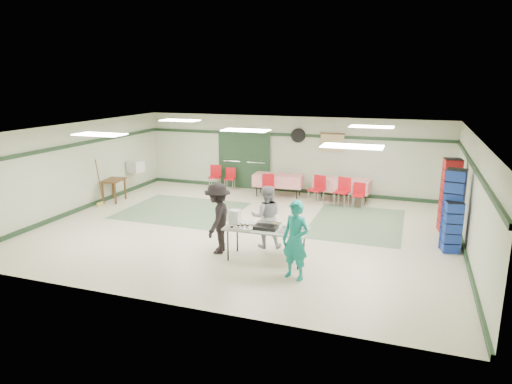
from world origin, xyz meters
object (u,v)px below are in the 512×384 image
(volunteer_grey, at_px, (266,216))
(chair_b, at_px, (318,187))
(chair_loose_a, at_px, (230,176))
(volunteer_teal, at_px, (295,240))
(printer_table, at_px, (113,183))
(crate_stack_red, at_px, (450,196))
(chair_a, at_px, (343,189))
(serving_table, at_px, (266,230))
(crate_stack_blue_a, at_px, (453,209))
(chair_loose_b, at_px, (215,174))
(dining_table_b, at_px, (278,180))
(crate_stack_blue_b, at_px, (452,227))
(chair_c, at_px, (359,193))
(office_printer, at_px, (136,167))
(chair_d, at_px, (268,184))
(volunteer_dark, at_px, (218,218))
(broom, at_px, (99,182))
(dining_table_a, at_px, (342,185))

(volunteer_grey, xyz_separation_m, chair_b, (0.37, 4.28, -0.19))
(chair_loose_a, bearing_deg, volunteer_teal, -65.89)
(chair_loose_a, height_order, printer_table, chair_loose_a)
(volunteer_grey, distance_m, crate_stack_red, 5.01)
(chair_a, bearing_deg, chair_b, -164.70)
(serving_table, bearing_deg, chair_a, 78.52)
(crate_stack_blue_a, bearing_deg, chair_loose_b, 154.51)
(dining_table_b, height_order, crate_stack_red, crate_stack_red)
(volunteer_teal, distance_m, chair_loose_b, 8.19)
(dining_table_b, xyz_separation_m, crate_stack_blue_b, (5.35, -3.74, 0.04))
(chair_b, distance_m, crate_stack_blue_b, 4.98)
(volunteer_teal, relative_size, chair_b, 1.75)
(dining_table_b, height_order, chair_b, chair_b)
(volunteer_teal, xyz_separation_m, chair_c, (0.58, 5.80, -0.33))
(printer_table, bearing_deg, office_printer, 81.40)
(chair_a, relative_size, chair_d, 1.07)
(serving_table, bearing_deg, chair_loose_b, 122.21)
(chair_loose_b, bearing_deg, volunteer_grey, -64.75)
(volunteer_teal, distance_m, volunteer_dark, 2.23)
(serving_table, xyz_separation_m, volunteer_grey, (-0.26, 0.81, 0.05))
(broom, bearing_deg, serving_table, -13.11)
(volunteer_grey, relative_size, volunteer_dark, 0.92)
(dining_table_a, bearing_deg, dining_table_b, -175.54)
(dining_table_a, xyz_separation_m, chair_b, (-0.69, -0.57, 0.00))
(chair_a, relative_size, crate_stack_blue_a, 0.48)
(volunteer_grey, bearing_deg, office_printer, -50.34)
(chair_c, height_order, broom, broom)
(chair_a, bearing_deg, printer_table, -150.14)
(chair_b, height_order, crate_stack_blue_a, crate_stack_blue_a)
(volunteer_dark, height_order, dining_table_a, volunteer_dark)
(chair_b, bearing_deg, volunteer_grey, -71.33)
(volunteer_grey, relative_size, chair_b, 1.64)
(serving_table, xyz_separation_m, dining_table_b, (-1.39, 5.66, -0.15))
(serving_table, height_order, chair_c, chair_c)
(office_printer, xyz_separation_m, broom, (-0.08, -1.92, -0.16))
(volunteer_grey, relative_size, chair_loose_a, 1.92)
(dining_table_a, height_order, crate_stack_blue_a, crate_stack_blue_a)
(serving_table, height_order, crate_stack_red, crate_stack_red)
(volunteer_grey, xyz_separation_m, broom, (-6.17, 1.76, 0.02))
(chair_loose_b, bearing_deg, serving_table, -66.87)
(dining_table_a, xyz_separation_m, chair_c, (0.62, -0.57, -0.09))
(chair_loose_a, distance_m, chair_loose_b, 0.58)
(serving_table, height_order, broom, broom)
(volunteer_teal, distance_m, crate_stack_blue_b, 4.08)
(chair_loose_a, xyz_separation_m, office_printer, (-3.01, -1.52, 0.45))
(chair_c, height_order, crate_stack_blue_b, crate_stack_blue_b)
(volunteer_teal, xyz_separation_m, office_printer, (-7.20, 5.21, 0.12))
(dining_table_b, bearing_deg, crate_stack_blue_b, -38.66)
(printer_table, bearing_deg, broom, -106.19)
(chair_b, height_order, broom, broom)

